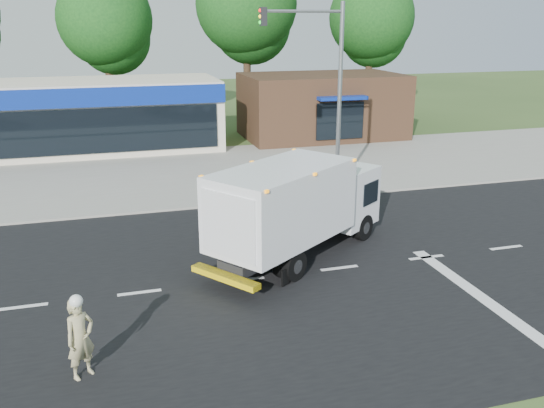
# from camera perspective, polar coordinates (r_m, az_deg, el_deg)

# --- Properties ---
(ground) EXTENTS (120.00, 120.00, 0.00)m
(ground) POSITION_cam_1_polar(r_m,az_deg,el_deg) (17.85, 6.68, -6.36)
(ground) COLOR #385123
(ground) RESTS_ON ground
(road_asphalt) EXTENTS (60.00, 14.00, 0.02)m
(road_asphalt) POSITION_cam_1_polar(r_m,az_deg,el_deg) (17.85, 6.68, -6.35)
(road_asphalt) COLOR black
(road_asphalt) RESTS_ON ground
(sidewalk) EXTENTS (60.00, 2.40, 0.12)m
(sidewalk) POSITION_cam_1_polar(r_m,az_deg,el_deg) (25.11, -0.49, 1.08)
(sidewalk) COLOR gray
(sidewalk) RESTS_ON ground
(parking_apron) EXTENTS (60.00, 9.00, 0.02)m
(parking_apron) POSITION_cam_1_polar(r_m,az_deg,el_deg) (30.56, -3.43, 3.98)
(parking_apron) COLOR gray
(parking_apron) RESTS_ON ground
(lane_markings) EXTENTS (55.20, 7.00, 0.01)m
(lane_markings) POSITION_cam_1_polar(r_m,az_deg,el_deg) (17.30, 12.58, -7.45)
(lane_markings) COLOR silver
(lane_markings) RESTS_ON road_asphalt
(ems_box_truck) EXTENTS (7.02, 5.91, 3.14)m
(ems_box_truck) POSITION_cam_1_polar(r_m,az_deg,el_deg) (17.95, 2.48, 0.06)
(ems_box_truck) COLOR black
(ems_box_truck) RESTS_ON ground
(emergency_worker) EXTENTS (0.79, 0.73, 1.91)m
(emergency_worker) POSITION_cam_1_polar(r_m,az_deg,el_deg) (12.97, -18.47, -12.40)
(emergency_worker) COLOR tan
(emergency_worker) RESTS_ON ground
(retail_strip_mall) EXTENTS (18.00, 6.20, 4.00)m
(retail_strip_mall) POSITION_cam_1_polar(r_m,az_deg,el_deg) (35.39, -20.24, 8.13)
(retail_strip_mall) COLOR beige
(retail_strip_mall) RESTS_ON ground
(brown_storefront) EXTENTS (10.00, 6.70, 4.00)m
(brown_storefront) POSITION_cam_1_polar(r_m,az_deg,el_deg) (37.83, 4.98, 9.68)
(brown_storefront) COLOR #382316
(brown_storefront) RESTS_ON ground
(traffic_signal_pole) EXTENTS (3.51, 0.25, 8.00)m
(traffic_signal_pole) POSITION_cam_1_polar(r_m,az_deg,el_deg) (24.35, 5.33, 12.16)
(traffic_signal_pole) COLOR gray
(traffic_signal_pole) RESTS_ON ground
(background_trees) EXTENTS (36.77, 7.39, 12.10)m
(background_trees) POSITION_cam_1_polar(r_m,az_deg,el_deg) (43.51, -9.12, 17.68)
(background_trees) COLOR #332114
(background_trees) RESTS_ON ground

